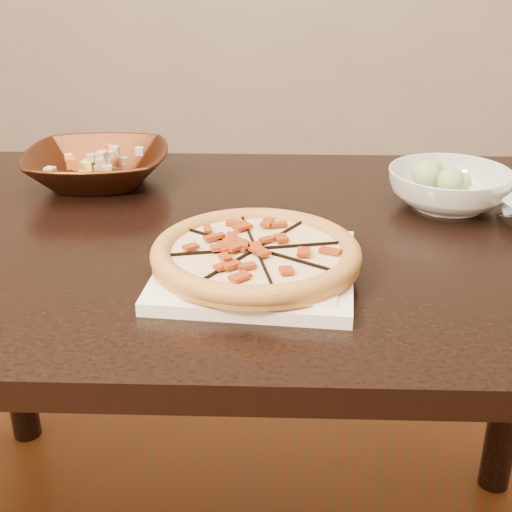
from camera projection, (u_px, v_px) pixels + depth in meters
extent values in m
cube|color=black|center=(212.00, 242.00, 1.15)|extent=(1.42, 1.01, 0.04)
cylinder|color=black|center=(8.00, 313.00, 1.69)|extent=(0.07, 0.07, 0.71)
cube|color=white|center=(256.00, 270.00, 0.98)|extent=(0.27, 0.27, 0.02)
cube|color=white|center=(256.00, 263.00, 0.98)|extent=(0.23, 0.23, 0.00)
cylinder|color=gold|center=(256.00, 257.00, 0.98)|extent=(0.28, 0.28, 0.01)
torus|color=gold|center=(256.00, 252.00, 0.97)|extent=(0.29, 0.29, 0.03)
cylinder|color=#FFE7AD|center=(256.00, 253.00, 0.97)|extent=(0.23, 0.23, 0.01)
cube|color=black|center=(256.00, 249.00, 0.97)|extent=(0.10, 0.27, 0.01)
cube|color=black|center=(256.00, 249.00, 0.97)|extent=(0.26, 0.13, 0.01)
cube|color=black|center=(256.00, 249.00, 0.97)|extent=(0.27, 0.10, 0.01)
cube|color=black|center=(256.00, 249.00, 0.97)|extent=(0.13, 0.26, 0.01)
cube|color=#90430F|center=(271.00, 246.00, 0.97)|extent=(0.03, 0.02, 0.00)
cube|color=#90430F|center=(287.00, 242.00, 0.99)|extent=(0.03, 0.02, 0.00)
cube|color=#90430F|center=(299.00, 235.00, 1.01)|extent=(0.03, 0.03, 0.00)
cube|color=#90430F|center=(270.00, 241.00, 0.99)|extent=(0.02, 0.03, 0.00)
cube|color=#90430F|center=(275.00, 234.00, 1.01)|extent=(0.02, 0.03, 0.00)
cube|color=#90430F|center=(273.00, 226.00, 1.04)|extent=(0.02, 0.03, 0.00)
cube|color=#90430F|center=(258.00, 237.00, 1.00)|extent=(0.02, 0.02, 0.00)
cube|color=#90430F|center=(251.00, 230.00, 1.03)|extent=(0.02, 0.03, 0.00)
cube|color=#90430F|center=(236.00, 224.00, 1.05)|extent=(0.02, 0.03, 0.00)
cube|color=#90430F|center=(239.00, 236.00, 1.00)|extent=(0.03, 0.03, 0.00)
cube|color=#90430F|center=(221.00, 233.00, 1.02)|extent=(0.03, 0.03, 0.00)
cube|color=#90430F|center=(240.00, 243.00, 0.98)|extent=(0.03, 0.02, 0.00)
cube|color=#90430F|center=(221.00, 242.00, 0.99)|extent=(0.03, 0.02, 0.00)
cube|color=#90430F|center=(199.00, 244.00, 0.98)|extent=(0.02, 0.01, 0.00)
cube|color=#90430F|center=(231.00, 248.00, 0.97)|extent=(0.03, 0.02, 0.00)
cube|color=#90430F|center=(213.00, 252.00, 0.95)|extent=(0.03, 0.02, 0.00)
cube|color=#90430F|center=(198.00, 260.00, 0.93)|extent=(0.03, 0.03, 0.00)
cube|color=#90430F|center=(232.00, 256.00, 0.94)|extent=(0.03, 0.03, 0.00)
cube|color=#90430F|center=(225.00, 265.00, 0.92)|extent=(0.02, 0.03, 0.00)
cube|color=#90430F|center=(249.00, 254.00, 0.95)|extent=(0.02, 0.03, 0.00)
cube|color=#90430F|center=(248.00, 262.00, 0.93)|extent=(0.02, 0.02, 0.00)
cube|color=#90430F|center=(257.00, 272.00, 0.90)|extent=(0.02, 0.03, 0.00)
cube|color=#90430F|center=(261.00, 257.00, 0.94)|extent=(0.02, 0.03, 0.00)
cube|color=#90430F|center=(275.00, 264.00, 0.92)|extent=(0.03, 0.03, 0.00)
cube|color=#90430F|center=(297.00, 268.00, 0.91)|extent=(0.03, 0.03, 0.00)
cube|color=#90430F|center=(278.00, 255.00, 0.95)|extent=(0.03, 0.02, 0.00)
cube|color=#90430F|center=(300.00, 256.00, 0.94)|extent=(0.03, 0.02, 0.00)
cube|color=#90430F|center=(323.00, 254.00, 0.95)|extent=(0.03, 0.02, 0.00)
cube|color=#90430F|center=(290.00, 248.00, 0.97)|extent=(0.03, 0.02, 0.00)
imported|color=#472211|center=(98.00, 167.00, 1.33)|extent=(0.31, 0.31, 0.07)
cube|color=tan|center=(95.00, 143.00, 1.31)|extent=(0.03, 0.03, 0.03)
cube|color=#D34E18|center=(105.00, 142.00, 1.31)|extent=(0.03, 0.03, 0.03)
cube|color=#FFE64F|center=(114.00, 141.00, 1.32)|extent=(0.03, 0.03, 0.03)
cube|color=tan|center=(121.00, 138.00, 1.34)|extent=(0.03, 0.03, 0.03)
cube|color=#D34E18|center=(99.00, 142.00, 1.32)|extent=(0.03, 0.03, 0.03)
cube|color=#FFE64F|center=(103.00, 139.00, 1.34)|extent=(0.03, 0.03, 0.03)
cube|color=tan|center=(102.00, 136.00, 1.35)|extent=(0.03, 0.03, 0.03)
cube|color=#D34E18|center=(95.00, 142.00, 1.31)|extent=(0.03, 0.03, 0.03)
cube|color=#FFE64F|center=(93.00, 140.00, 1.33)|extent=(0.03, 0.03, 0.03)
cube|color=tan|center=(85.00, 139.00, 1.34)|extent=(0.03, 0.03, 0.03)
cube|color=#D34E18|center=(74.00, 138.00, 1.34)|extent=(0.03, 0.03, 0.03)
cube|color=#FFE64F|center=(90.00, 142.00, 1.32)|extent=(0.03, 0.03, 0.03)
cube|color=tan|center=(79.00, 143.00, 1.31)|extent=(0.03, 0.03, 0.03)
cube|color=#D34E18|center=(69.00, 144.00, 1.30)|extent=(0.03, 0.03, 0.03)
cube|color=#FFE64F|center=(93.00, 143.00, 1.31)|extent=(0.03, 0.03, 0.03)
cube|color=tan|center=(85.00, 145.00, 1.30)|extent=(0.03, 0.03, 0.03)
cube|color=#D34E18|center=(81.00, 148.00, 1.28)|extent=(0.03, 0.03, 0.03)
cube|color=#FFE64F|center=(82.00, 151.00, 1.26)|extent=(0.03, 0.03, 0.03)
cube|color=tan|center=(94.00, 145.00, 1.30)|extent=(0.03, 0.03, 0.03)
cube|color=#D34E18|center=(97.00, 147.00, 1.29)|extent=(0.03, 0.03, 0.03)
cube|color=#FFE64F|center=(106.00, 149.00, 1.28)|extent=(0.03, 0.03, 0.03)
cube|color=tan|center=(97.00, 143.00, 1.31)|extent=(0.03, 0.03, 0.03)
cube|color=#D34E18|center=(106.00, 144.00, 1.30)|extent=(0.03, 0.03, 0.03)
imported|color=silver|center=(449.00, 189.00, 1.22)|extent=(0.26, 0.26, 0.07)
sphere|color=#91BA6D|center=(452.00, 160.00, 1.20)|extent=(0.04, 0.04, 0.04)
sphere|color=#91BA6D|center=(461.00, 158.00, 1.21)|extent=(0.04, 0.04, 0.04)
sphere|color=#91BA6D|center=(454.00, 154.00, 1.23)|extent=(0.04, 0.04, 0.04)
sphere|color=#91BA6D|center=(448.00, 158.00, 1.21)|extent=(0.04, 0.04, 0.04)
sphere|color=#91BA6D|center=(434.00, 157.00, 1.21)|extent=(0.04, 0.04, 0.04)
sphere|color=#91BA6D|center=(451.00, 160.00, 1.20)|extent=(0.04, 0.04, 0.04)
sphere|color=#91BA6D|center=(446.00, 163.00, 1.18)|extent=(0.04, 0.04, 0.04)
sphere|color=#91BA6D|center=(459.00, 168.00, 1.16)|extent=(0.04, 0.04, 0.04)
sphere|color=#91BA6D|center=(459.00, 162.00, 1.19)|extent=(0.04, 0.04, 0.04)
cube|color=#BB4F2F|center=(465.00, 162.00, 1.22)|extent=(0.02, 0.02, 0.01)
cube|color=#BB4F2F|center=(437.00, 168.00, 1.19)|extent=(0.02, 0.02, 0.01)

